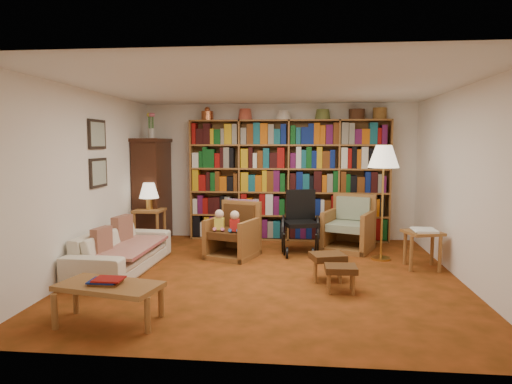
# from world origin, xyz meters

# --- Properties ---
(floor) EXTENTS (5.00, 5.00, 0.00)m
(floor) POSITION_xyz_m (0.00, 0.00, 0.00)
(floor) COLOR #963F17
(floor) RESTS_ON ground
(ceiling) EXTENTS (5.00, 5.00, 0.00)m
(ceiling) POSITION_xyz_m (0.00, 0.00, 2.50)
(ceiling) COLOR silver
(ceiling) RESTS_ON wall_back
(wall_back) EXTENTS (5.00, 0.00, 5.00)m
(wall_back) POSITION_xyz_m (0.00, 2.50, 1.25)
(wall_back) COLOR white
(wall_back) RESTS_ON floor
(wall_front) EXTENTS (5.00, 0.00, 5.00)m
(wall_front) POSITION_xyz_m (0.00, -2.50, 1.25)
(wall_front) COLOR white
(wall_front) RESTS_ON floor
(wall_left) EXTENTS (0.00, 5.00, 5.00)m
(wall_left) POSITION_xyz_m (-2.50, 0.00, 1.25)
(wall_left) COLOR white
(wall_left) RESTS_ON floor
(wall_right) EXTENTS (0.00, 5.00, 5.00)m
(wall_right) POSITION_xyz_m (2.50, 0.00, 1.25)
(wall_right) COLOR white
(wall_right) RESTS_ON floor
(bookshelf) EXTENTS (3.60, 0.30, 2.42)m
(bookshelf) POSITION_xyz_m (0.20, 2.33, 1.17)
(bookshelf) COLOR #945C2E
(bookshelf) RESTS_ON floor
(curio_cabinet) EXTENTS (0.50, 0.95, 2.40)m
(curio_cabinet) POSITION_xyz_m (-2.25, 2.00, 0.95)
(curio_cabinet) COLOR #37170F
(curio_cabinet) RESTS_ON floor
(framed_pictures) EXTENTS (0.03, 0.52, 0.97)m
(framed_pictures) POSITION_xyz_m (-2.48, 0.30, 1.62)
(framed_pictures) COLOR black
(framed_pictures) RESTS_ON wall_left
(sofa) EXTENTS (2.00, 0.83, 0.58)m
(sofa) POSITION_xyz_m (-2.05, 0.03, 0.29)
(sofa) COLOR silver
(sofa) RESTS_ON floor
(sofa_throw) EXTENTS (0.80, 1.46, 0.04)m
(sofa_throw) POSITION_xyz_m (-2.00, 0.03, 0.30)
(sofa_throw) COLOR beige
(sofa_throw) RESTS_ON sofa
(cushion_left) EXTENTS (0.19, 0.41, 0.40)m
(cushion_left) POSITION_xyz_m (-2.18, 0.38, 0.45)
(cushion_left) COLOR maroon
(cushion_left) RESTS_ON sofa
(cushion_right) EXTENTS (0.17, 0.36, 0.35)m
(cushion_right) POSITION_xyz_m (-2.18, -0.32, 0.45)
(cushion_right) COLOR maroon
(cushion_right) RESTS_ON sofa
(side_table_lamp) EXTENTS (0.48, 0.48, 0.65)m
(side_table_lamp) POSITION_xyz_m (-2.15, 1.50, 0.50)
(side_table_lamp) COLOR #945C2E
(side_table_lamp) RESTS_ON floor
(table_lamp) EXTENTS (0.33, 0.33, 0.45)m
(table_lamp) POSITION_xyz_m (-2.15, 1.50, 0.96)
(table_lamp) COLOR gold
(table_lamp) RESTS_ON side_table_lamp
(armchair_leather) EXTENTS (0.91, 0.91, 0.87)m
(armchair_leather) POSITION_xyz_m (-0.63, 1.00, 0.36)
(armchair_leather) COLOR #945C2E
(armchair_leather) RESTS_ON floor
(armchair_sage) EXTENTS (1.02, 1.01, 0.92)m
(armchair_sage) POSITION_xyz_m (1.22, 1.67, 0.35)
(armchair_sage) COLOR #945C2E
(armchair_sage) RESTS_ON floor
(wheelchair) EXTENTS (0.62, 0.81, 1.02)m
(wheelchair) POSITION_xyz_m (0.42, 1.33, 0.46)
(wheelchair) COLOR black
(wheelchair) RESTS_ON floor
(floor_lamp) EXTENTS (0.46, 0.46, 1.75)m
(floor_lamp) POSITION_xyz_m (1.66, 1.00, 1.51)
(floor_lamp) COLOR gold
(floor_lamp) RESTS_ON floor
(side_table_papers) EXTENTS (0.57, 0.57, 0.57)m
(side_table_papers) POSITION_xyz_m (2.15, 0.56, 0.44)
(side_table_papers) COLOR #945C2E
(side_table_papers) RESTS_ON floor
(footstool_a) EXTENTS (0.50, 0.46, 0.36)m
(footstool_a) POSITION_xyz_m (0.78, -0.17, 0.29)
(footstool_a) COLOR #553216
(footstool_a) RESTS_ON floor
(footstool_b) EXTENTS (0.38, 0.33, 0.32)m
(footstool_b) POSITION_xyz_m (0.91, -0.61, 0.26)
(footstool_b) COLOR #553216
(footstool_b) RESTS_ON floor
(coffee_table) EXTENTS (1.09, 0.70, 0.45)m
(coffee_table) POSITION_xyz_m (-1.43, -1.81, 0.35)
(coffee_table) COLOR #945C2E
(coffee_table) RESTS_ON floor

